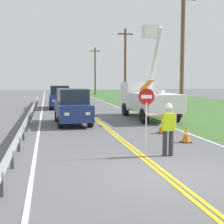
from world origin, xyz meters
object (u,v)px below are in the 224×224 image
utility_pole_mid (125,64)px  traffic_cone_lead (186,135)px  utility_pole_near (182,52)px  utility_bucket_truck (147,97)px  stop_sign_paddle (146,107)px  oncoming_suv_nearest (72,106)px  flagger_worker (168,126)px  oncoming_suv_second (59,97)px  utility_pole_far (95,70)px  traffic_cone_mid (162,127)px

utility_pole_mid → traffic_cone_lead: (-3.32, -23.76, -4.10)m
utility_pole_near → utility_bucket_truck: bearing=176.7°
stop_sign_paddle → utility_bucket_truck: utility_bucket_truck is taller
utility_bucket_truck → oncoming_suv_nearest: size_ratio=1.47×
stop_sign_paddle → utility_bucket_truck: size_ratio=0.34×
oncoming_suv_nearest → utility_pole_mid: bearing=66.4°
flagger_worker → oncoming_suv_second: (-2.91, 19.48, 0.01)m
stop_sign_paddle → oncoming_suv_nearest: size_ratio=0.50×
oncoming_suv_second → traffic_cone_lead: oncoming_suv_second is taller
utility_pole_far → traffic_cone_mid: bearing=-94.1°
stop_sign_paddle → oncoming_suv_second: stop_sign_paddle is taller
utility_pole_near → utility_pole_far: size_ratio=1.05×
flagger_worker → utility_pole_far: bearing=84.5°
oncoming_suv_nearest → utility_bucket_truck: bearing=21.0°
utility_pole_mid → flagger_worker: bearing=-100.9°
oncoming_suv_nearest → traffic_cone_lead: 7.82m
utility_bucket_truck → traffic_cone_mid: 6.39m
traffic_cone_mid → utility_pole_mid: bearing=80.7°
stop_sign_paddle → oncoming_suv_nearest: (-1.81, 8.55, -0.65)m
utility_pole_mid → traffic_cone_lead: 24.33m
stop_sign_paddle → traffic_cone_mid: (2.22, 4.39, -1.37)m
traffic_cone_lead → traffic_cone_mid: (-0.18, 2.39, 0.00)m
utility_bucket_truck → traffic_cone_mid: (-1.22, -6.18, -1.10)m
flagger_worker → oncoming_suv_nearest: 8.97m
oncoming_suv_nearest → oncoming_suv_second: bearing=91.8°
utility_pole_far → traffic_cone_lead: (-2.78, -43.48, -4.00)m
utility_bucket_truck → traffic_cone_lead: (-1.04, -8.57, -1.10)m
utility_bucket_truck → oncoming_suv_second: utility_bucket_truck is taller
oncoming_suv_nearest → traffic_cone_lead: size_ratio=6.65×
oncoming_suv_nearest → utility_pole_mid: 19.08m
flagger_worker → oncoming_suv_second: oncoming_suv_second is taller
utility_pole_mid → traffic_cone_mid: (-3.50, -21.37, -4.10)m
stop_sign_paddle → utility_pole_far: utility_pole_far is taller
oncoming_suv_nearest → oncoming_suv_second: size_ratio=1.01×
stop_sign_paddle → traffic_cone_lead: 3.41m
oncoming_suv_nearest → traffic_cone_mid: bearing=-45.9°
flagger_worker → stop_sign_paddle: 1.02m
traffic_cone_mid → flagger_worker: bearing=-108.2°
utility_pole_far → traffic_cone_lead: size_ratio=11.87×
stop_sign_paddle → oncoming_suv_nearest: stop_sign_paddle is taller
utility_bucket_truck → utility_pole_mid: 15.65m
utility_bucket_truck → utility_pole_far: 35.08m
stop_sign_paddle → utility_bucket_truck: 11.12m
flagger_worker → traffic_cone_lead: 2.71m
oncoming_suv_second → utility_bucket_truck: bearing=-57.8°
stop_sign_paddle → utility_pole_mid: size_ratio=0.27×
utility_bucket_truck → traffic_cone_mid: size_ratio=9.79×
utility_pole_near → traffic_cone_mid: utility_pole_near is taller
oncoming_suv_second → utility_pole_mid: (7.86, 6.31, 3.37)m
utility_pole_far → flagger_worker: bearing=-95.5°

